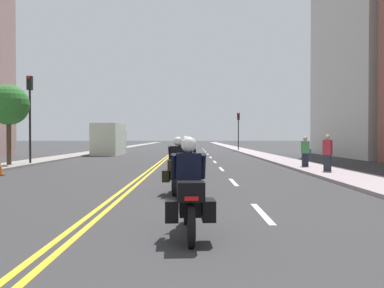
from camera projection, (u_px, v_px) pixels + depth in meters
The scene contains 20 objects.
ground_plane at pixel (177, 151), 48.71m from camera, with size 264.00×264.00×0.00m, color #323133.
sidewalk_left at pixel (109, 150), 48.74m from camera, with size 2.06×144.00×0.12m, color gray.
sidewalk_right at pixel (244, 150), 48.68m from camera, with size 2.06×144.00×0.12m, color #A19498.
centreline_yellow_inner at pixel (176, 151), 48.71m from camera, with size 0.12×132.00×0.01m, color yellow.
centreline_yellow_outer at pixel (178, 151), 48.71m from camera, with size 0.12×132.00×0.01m, color yellow.
lane_dashes_white at pixel (214, 159), 29.70m from camera, with size 0.14×56.40×0.01m.
building_right_1 at pixel (378, 17), 34.10m from camera, with size 7.03×13.53×23.02m.
motorcycle_0 at pixel (191, 195), 6.67m from camera, with size 0.78×2.24×1.61m.
motorcycle_1 at pixel (179, 170), 11.90m from camera, with size 0.78×2.28×1.61m.
motorcycle_2 at pixel (187, 160), 17.09m from camera, with size 0.77×2.14×1.65m.
motorcycle_3 at pixel (187, 154), 23.03m from camera, with size 0.77×2.24×1.66m.
motorcycle_4 at pixel (187, 151), 28.68m from camera, with size 0.77×2.12×1.61m.
motorcycle_5 at pixel (193, 149), 33.56m from camera, with size 0.77×2.15×1.64m.
traffic_cone_1 at pixel (2, 168), 17.27m from camera, with size 0.31×0.31×0.63m.
traffic_light_near at pixel (32, 104), 23.73m from camera, with size 0.28×0.38×5.10m.
traffic_light_far at pixel (240, 124), 47.46m from camera, with size 0.28×0.38×4.39m.
pedestrian_0 at pixel (307, 152), 20.90m from camera, with size 0.50×0.26×1.63m.
pedestrian_1 at pixel (329, 154), 17.97m from camera, with size 0.42×0.40×1.72m.
street_tree_1 at pixel (11, 105), 22.24m from camera, with size 2.17×2.17×4.43m.
parked_truck at pixel (112, 141), 37.79m from camera, with size 2.20×6.50×2.80m.
Camera 1 is at (1.98, -0.68, 1.61)m, focal length 38.73 mm.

